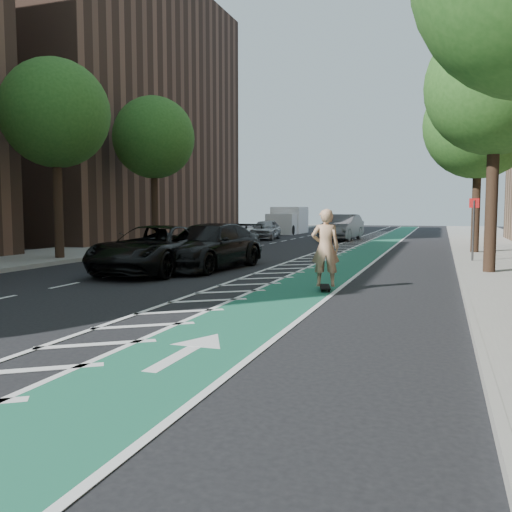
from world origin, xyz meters
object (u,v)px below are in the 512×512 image
at_px(skateboarder, 325,248).
at_px(suv_near, 155,249).
at_px(suv_far, 208,246).
at_px(barrel_a, 157,261).

xyz_separation_m(skateboarder, suv_near, (-6.10, 2.12, -0.33)).
relative_size(suv_near, suv_far, 1.02).
xyz_separation_m(suv_near, barrel_a, (0.20, -0.25, -0.38)).
relative_size(skateboarder, suv_near, 0.35).
distance_m(suv_far, barrel_a, 2.13).
bearing_deg(barrel_a, suv_far, 60.92).
bearing_deg(barrel_a, suv_near, 128.66).
xyz_separation_m(skateboarder, suv_far, (-4.88, 3.70, -0.32)).
height_order(skateboarder, suv_far, skateboarder).
bearing_deg(suv_far, barrel_a, -112.71).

